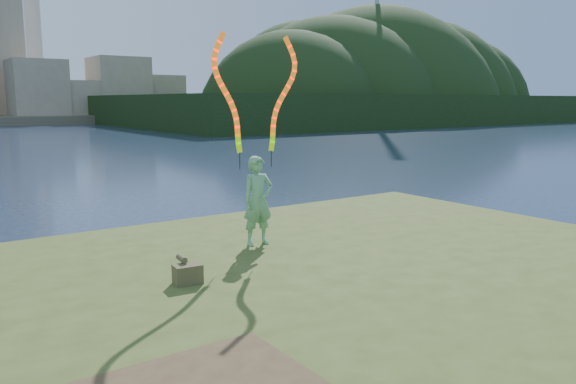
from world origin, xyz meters
TOP-DOWN VIEW (x-y plane):
  - ground at (0.00, 0.00)m, footprint 320.00×320.00m
  - grassy_knoll at (0.00, -2.30)m, footprint 20.00×18.00m
  - wooded_hill at (59.57, 59.96)m, footprint 78.00×50.00m
  - woman_with_ribbons at (1.53, 1.60)m, footprint 2.03×0.41m
  - canvas_bag at (-0.44, 0.30)m, footprint 0.41×0.46m

SIDE VIEW (x-z plane):
  - ground at x=0.00m, z-range 0.00..0.00m
  - wooded_hill at x=59.57m, z-range -31.34..31.66m
  - grassy_knoll at x=0.00m, z-range -0.06..0.74m
  - canvas_bag at x=-0.44m, z-range 0.77..1.13m
  - woman_with_ribbons at x=1.53m, z-range 0.24..4.20m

